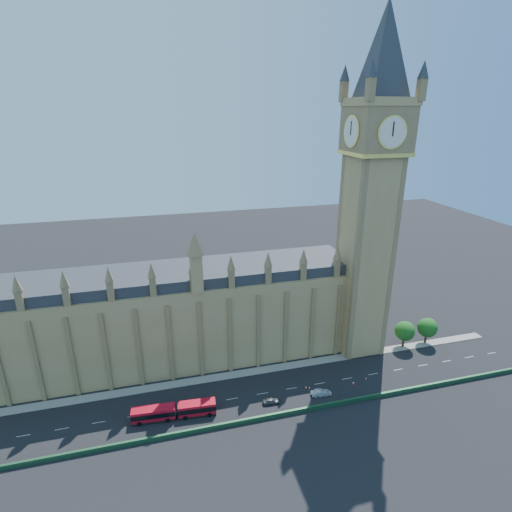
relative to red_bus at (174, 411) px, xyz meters
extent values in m
plane|color=black|center=(18.59, 2.78, -1.76)|extent=(400.00, 400.00, 0.00)
cube|color=#A0854D|center=(-6.41, 24.78, 10.74)|extent=(120.00, 20.00, 25.00)
cube|color=#2D3035|center=(-6.41, 24.78, 24.74)|extent=(120.00, 18.00, 3.00)
cube|color=#A0854D|center=(56.59, 16.78, 27.24)|extent=(12.00, 12.00, 58.00)
cube|color=olive|center=(56.59, 16.78, 62.24)|extent=(14.00, 14.00, 12.00)
cylinder|color=silver|center=(56.59, 9.63, 62.24)|extent=(7.20, 0.30, 7.20)
cube|color=#A0854D|center=(56.59, 16.78, 69.24)|extent=(14.50, 14.50, 2.00)
cube|color=#1E4C2D|center=(18.59, -6.22, -1.16)|extent=(160.00, 0.60, 1.20)
cube|color=gray|center=(18.59, 12.28, -1.68)|extent=(160.00, 3.00, 0.16)
cylinder|color=#382619|center=(70.59, 12.78, 0.24)|extent=(0.70, 0.70, 4.00)
sphere|color=#124413|center=(70.59, 12.78, 3.74)|extent=(6.00, 6.00, 6.00)
sphere|color=#124413|center=(71.39, 13.08, 4.34)|extent=(4.38, 4.38, 4.38)
cylinder|color=#382619|center=(78.59, 12.78, 0.24)|extent=(0.70, 0.70, 4.00)
sphere|color=#124413|center=(78.59, 12.78, 3.74)|extent=(6.00, 6.00, 6.00)
sphere|color=#124413|center=(79.39, 13.08, 4.34)|extent=(4.38, 4.38, 4.38)
cube|color=red|center=(-4.78, 0.34, -0.09)|extent=(10.22, 3.50, 3.35)
cube|color=red|center=(5.36, -0.38, -0.09)|extent=(9.11, 3.42, 3.35)
cube|color=black|center=(-4.78, 0.34, 0.31)|extent=(10.28, 3.55, 1.27)
cube|color=black|center=(5.36, -0.38, 0.31)|extent=(9.16, 3.47, 1.27)
cylinder|color=black|center=(0.01, 0.00, -0.26)|extent=(1.06, 2.74, 2.68)
cylinder|color=black|center=(-8.08, -0.83, -1.21)|extent=(1.14, 0.41, 1.12)
cylinder|color=black|center=(-7.88, 1.96, -1.21)|extent=(1.14, 0.41, 1.12)
cylinder|color=black|center=(-1.67, -1.28, -1.21)|extent=(1.14, 0.41, 1.12)
cylinder|color=black|center=(-1.47, 1.50, -1.21)|extent=(1.14, 0.41, 1.12)
cylinder|color=black|center=(2.41, -1.57, -1.21)|extent=(1.14, 0.41, 1.12)
cylinder|color=black|center=(2.61, 1.21, -1.21)|extent=(1.14, 0.41, 1.12)
cylinder|color=black|center=(8.11, -1.98, -1.21)|extent=(1.14, 0.41, 1.12)
cylinder|color=black|center=(8.31, 0.81, -1.21)|extent=(1.14, 0.41, 1.12)
imported|color=#44464C|center=(23.74, -1.33, -1.04)|extent=(4.37, 2.01, 1.45)
imported|color=#A0A2A7|center=(36.86, -1.69, -0.96)|extent=(4.99, 2.09, 1.60)
imported|color=white|center=(37.80, -1.78, -1.16)|extent=(4.19, 1.78, 1.20)
cube|color=black|center=(47.12, 0.13, -1.74)|extent=(0.53, 0.53, 0.05)
cone|color=red|center=(47.12, 0.13, -1.37)|extent=(0.58, 0.58, 0.80)
cylinder|color=white|center=(47.12, 0.13, -1.25)|extent=(0.39, 0.39, 0.14)
cube|color=black|center=(35.03, 1.34, -1.75)|extent=(0.43, 0.43, 0.04)
cone|color=#FF4B0D|center=(35.03, 1.34, -1.43)|extent=(0.47, 0.47, 0.67)
cylinder|color=white|center=(35.03, 1.34, -1.33)|extent=(0.33, 0.33, 0.12)
cube|color=black|center=(34.19, 1.76, -1.75)|extent=(0.47, 0.47, 0.04)
cone|color=#F83E0D|center=(34.19, 1.76, -1.43)|extent=(0.52, 0.52, 0.67)
cylinder|color=white|center=(34.19, 1.76, -1.33)|extent=(0.33, 0.33, 0.12)
cube|color=black|center=(51.37, 1.02, -1.75)|extent=(0.41, 0.41, 0.04)
cone|color=#E0590B|center=(51.37, 1.02, -1.45)|extent=(0.45, 0.45, 0.63)
cylinder|color=white|center=(51.37, 1.02, -1.36)|extent=(0.30, 0.30, 0.11)
camera|label=1|loc=(-0.62, -78.80, 67.13)|focal=28.00mm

